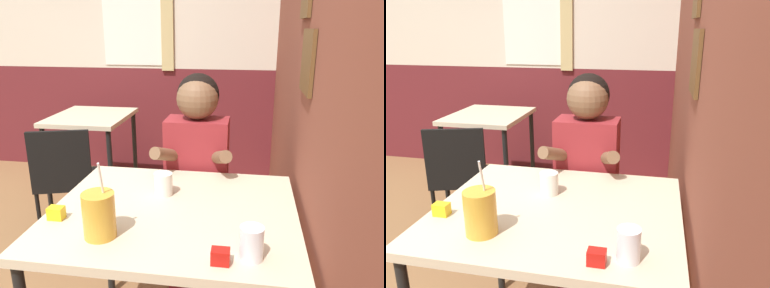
{
  "view_description": "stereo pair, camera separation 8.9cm",
  "coord_description": "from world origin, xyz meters",
  "views": [
    {
      "loc": [
        0.86,
        -1.09,
        1.49
      ],
      "look_at": [
        0.62,
        0.45,
        1.01
      ],
      "focal_mm": 35.0,
      "sensor_mm": 36.0,
      "label": 1
    },
    {
      "loc": [
        0.95,
        -1.08,
        1.49
      ],
      "look_at": [
        0.62,
        0.45,
        1.01
      ],
      "focal_mm": 35.0,
      "sensor_mm": 36.0,
      "label": 2
    }
  ],
  "objects": [
    {
      "name": "brick_wall_right",
      "position": [
        1.13,
        1.32,
        1.35
      ],
      "size": [
        0.08,
        4.65,
        2.7
      ],
      "color": "brown",
      "rests_on": "ground_plane"
    },
    {
      "name": "back_wall",
      "position": [
        -0.01,
        2.68,
        1.36
      ],
      "size": [
        5.21,
        0.09,
        2.7
      ],
      "color": "beige",
      "rests_on": "ground_plane"
    },
    {
      "name": "main_table",
      "position": [
        0.57,
        0.28,
        0.71
      ],
      "size": [
        1.01,
        0.86,
        0.78
      ],
      "color": "beige",
      "rests_on": "ground_plane"
    },
    {
      "name": "background_table",
      "position": [
        -0.48,
        1.87,
        0.67
      ],
      "size": [
        0.63,
        0.72,
        0.78
      ],
      "color": "beige",
      "rests_on": "ground_plane"
    },
    {
      "name": "chair_near_window",
      "position": [
        -0.41,
        1.2,
        0.5
      ],
      "size": [
        0.5,
        0.5,
        0.85
      ],
      "rotation": [
        0.0,
        0.0,
        0.3
      ],
      "color": "black",
      "rests_on": "ground_plane"
    },
    {
      "name": "person_seated",
      "position": [
        0.59,
        0.84,
        0.69
      ],
      "size": [
        0.42,
        0.42,
        1.27
      ],
      "color": "maroon",
      "rests_on": "ground_plane"
    },
    {
      "name": "cocktail_pitcher",
      "position": [
        0.36,
        0.03,
        0.86
      ],
      "size": [
        0.12,
        0.12,
        0.29
      ],
      "color": "gold",
      "rests_on": "main_table"
    },
    {
      "name": "glass_near_pitcher",
      "position": [
        0.89,
        -0.03,
        0.84
      ],
      "size": [
        0.08,
        0.08,
        0.11
      ],
      "color": "silver",
      "rests_on": "main_table"
    },
    {
      "name": "glass_center",
      "position": [
        0.5,
        0.41,
        0.83
      ],
      "size": [
        0.08,
        0.08,
        0.1
      ],
      "color": "silver",
      "rests_on": "main_table"
    },
    {
      "name": "condiment_ketchup",
      "position": [
        0.79,
        -0.07,
        0.8
      ],
      "size": [
        0.06,
        0.04,
        0.05
      ],
      "color": "#B7140F",
      "rests_on": "main_table"
    },
    {
      "name": "condiment_mustard",
      "position": [
        0.14,
        0.12,
        0.8
      ],
      "size": [
        0.06,
        0.04,
        0.05
      ],
      "color": "yellow",
      "rests_on": "main_table"
    }
  ]
}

